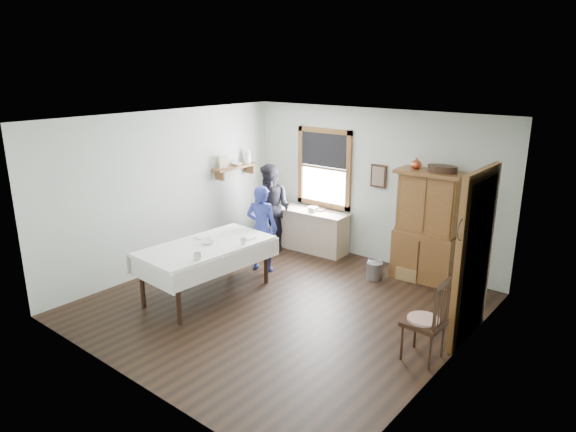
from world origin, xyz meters
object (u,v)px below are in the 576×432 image
(china_hutch, at_px, (426,227))
(figure_dark, at_px, (271,211))
(pail, at_px, (374,271))
(wicker_basket, at_px, (409,273))
(spindle_chair, at_px, (424,319))
(dining_table, at_px, (207,270))
(work_counter, at_px, (313,231))
(woman_blue, at_px, (262,232))

(china_hutch, relative_size, figure_dark, 1.19)
(pail, bearing_deg, figure_dark, 179.91)
(wicker_basket, bearing_deg, pail, -142.61)
(spindle_chair, distance_m, wicker_basket, 2.45)
(wicker_basket, bearing_deg, dining_table, -130.57)
(pail, bearing_deg, work_counter, 163.96)
(work_counter, xyz_separation_m, china_hutch, (2.23, 0.02, 0.52))
(work_counter, xyz_separation_m, woman_blue, (-0.10, -1.34, 0.31))
(woman_blue, bearing_deg, wicker_basket, -170.90)
(woman_blue, relative_size, figure_dark, 0.91)
(work_counter, xyz_separation_m, pail, (1.59, -0.46, -0.25))
(wicker_basket, height_order, figure_dark, figure_dark)
(spindle_chair, relative_size, pail, 3.72)
(china_hutch, height_order, woman_blue, china_hutch)
(china_hutch, relative_size, spindle_chair, 1.73)
(spindle_chair, xyz_separation_m, wicker_basket, (-1.20, 2.09, -0.42))
(dining_table, bearing_deg, woman_blue, 90.51)
(figure_dark, bearing_deg, wicker_basket, -1.82)
(spindle_chair, distance_m, woman_blue, 3.46)
(work_counter, xyz_separation_m, figure_dark, (-0.65, -0.45, 0.37))
(dining_table, bearing_deg, pail, 51.92)
(china_hutch, relative_size, woman_blue, 1.31)
(pail, distance_m, woman_blue, 1.99)
(pail, relative_size, figure_dark, 0.19)
(dining_table, xyz_separation_m, wicker_basket, (2.13, 2.49, -0.30))
(china_hutch, bearing_deg, figure_dark, -172.40)
(work_counter, distance_m, dining_table, 2.60)
(dining_table, height_order, wicker_basket, dining_table)
(dining_table, relative_size, spindle_chair, 1.94)
(work_counter, relative_size, woman_blue, 0.98)
(work_counter, height_order, china_hutch, china_hutch)
(work_counter, xyz_separation_m, dining_table, (-0.09, -2.60, 0.02))
(dining_table, relative_size, pail, 7.21)
(spindle_chair, xyz_separation_m, woman_blue, (-3.35, 0.87, 0.17))
(spindle_chair, relative_size, wicker_basket, 2.95)
(work_counter, bearing_deg, wicker_basket, -6.27)
(spindle_chair, bearing_deg, china_hutch, 114.73)
(china_hutch, bearing_deg, wicker_basket, -144.91)
(spindle_chair, height_order, figure_dark, figure_dark)
(pail, bearing_deg, woman_blue, -152.51)
(figure_dark, bearing_deg, woman_blue, -67.14)
(wicker_basket, distance_m, woman_blue, 2.54)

